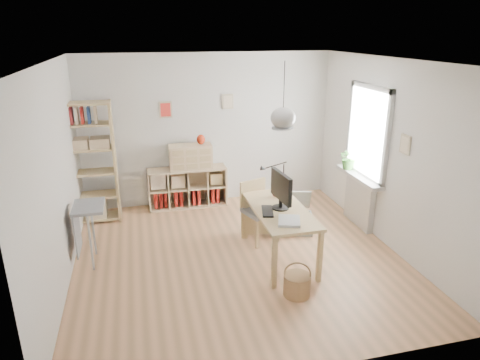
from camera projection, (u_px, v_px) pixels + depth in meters
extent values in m
plane|color=tan|center=(238.00, 257.00, 6.09)|extent=(4.50, 4.50, 0.00)
plane|color=silver|center=(209.00, 130.00, 7.70)|extent=(4.50, 0.00, 4.50)
plane|color=silver|center=(301.00, 245.00, 3.58)|extent=(4.50, 0.00, 4.50)
plane|color=silver|center=(56.00, 180.00, 5.13)|extent=(0.00, 4.50, 4.50)
plane|color=silver|center=(390.00, 155.00, 6.14)|extent=(0.00, 4.50, 4.50)
plane|color=white|center=(238.00, 61.00, 5.19)|extent=(4.50, 4.50, 0.00)
cylinder|color=black|center=(284.00, 89.00, 5.29)|extent=(0.01, 0.01, 0.68)
ellipsoid|color=beige|center=(283.00, 118.00, 5.41)|extent=(0.32, 0.32, 0.27)
cube|color=white|center=(369.00, 132.00, 6.62)|extent=(0.03, 1.00, 1.30)
cube|color=silver|center=(387.00, 141.00, 6.12)|extent=(0.06, 0.08, 1.46)
cube|color=silver|center=(351.00, 125.00, 7.11)|extent=(0.06, 0.08, 1.46)
cube|color=silver|center=(372.00, 87.00, 6.39)|extent=(0.06, 1.16, 0.08)
cube|color=silver|center=(363.00, 175.00, 6.85)|extent=(0.06, 1.16, 0.08)
cube|color=beige|center=(359.00, 201.00, 7.00)|extent=(0.10, 0.80, 0.80)
cube|color=silver|center=(359.00, 177.00, 6.84)|extent=(0.22, 1.20, 0.06)
cube|color=tan|center=(280.00, 210.00, 5.83)|extent=(0.70, 1.50, 0.04)
cube|color=tan|center=(274.00, 263.00, 5.25)|extent=(0.06, 0.06, 0.71)
cube|color=tan|center=(246.00, 217.00, 6.53)|extent=(0.06, 0.06, 0.71)
cube|color=tan|center=(320.00, 257.00, 5.38)|extent=(0.06, 0.06, 0.71)
cube|color=tan|center=(283.00, 213.00, 6.66)|extent=(0.06, 0.06, 0.71)
cube|color=beige|center=(188.00, 205.00, 7.85)|extent=(1.40, 0.38, 0.03)
cube|color=beige|center=(187.00, 169.00, 7.62)|extent=(1.40, 0.38, 0.03)
cube|color=beige|center=(149.00, 191.00, 7.58)|extent=(0.03, 0.38, 0.72)
cube|color=beige|center=(225.00, 184.00, 7.89)|extent=(0.03, 0.38, 0.72)
cube|color=beige|center=(186.00, 184.00, 7.90)|extent=(1.40, 0.02, 0.72)
cube|color=maroon|center=(156.00, 199.00, 7.68)|extent=(0.06, 0.26, 0.30)
cube|color=maroon|center=(161.00, 198.00, 7.70)|extent=(0.05, 0.26, 0.30)
cube|color=maroon|center=(165.00, 198.00, 7.71)|extent=(0.05, 0.26, 0.30)
cube|color=maroon|center=(176.00, 197.00, 7.76)|extent=(0.05, 0.26, 0.30)
cube|color=maroon|center=(181.00, 196.00, 7.78)|extent=(0.05, 0.26, 0.30)
cube|color=maroon|center=(193.00, 195.00, 7.83)|extent=(0.06, 0.26, 0.30)
cube|color=maroon|center=(198.00, 195.00, 7.85)|extent=(0.06, 0.26, 0.30)
cube|color=maroon|center=(212.00, 194.00, 7.91)|extent=(0.06, 0.26, 0.30)
cube|color=maroon|center=(217.00, 193.00, 7.93)|extent=(0.05, 0.26, 0.30)
cube|color=tan|center=(66.00, 165.00, 6.86)|extent=(0.04, 0.38, 2.00)
cube|color=tan|center=(115.00, 162.00, 7.03)|extent=(0.04, 0.38, 2.00)
cube|color=tan|center=(97.00, 217.00, 7.26)|extent=(0.76, 0.38, 0.03)
cube|color=tan|center=(95.00, 195.00, 7.12)|extent=(0.76, 0.38, 0.03)
cube|color=tan|center=(92.00, 172.00, 6.99)|extent=(0.76, 0.38, 0.03)
cube|color=tan|center=(89.00, 149.00, 6.86)|extent=(0.76, 0.38, 0.03)
cube|color=tan|center=(86.00, 124.00, 6.73)|extent=(0.76, 0.38, 0.03)
cube|color=tan|center=(83.00, 103.00, 6.62)|extent=(0.76, 0.38, 0.03)
cube|color=navy|center=(66.00, 116.00, 6.61)|extent=(0.04, 0.18, 0.26)
cube|color=maroon|center=(71.00, 116.00, 6.63)|extent=(0.04, 0.18, 0.26)
cube|color=beige|center=(77.00, 115.00, 6.65)|extent=(0.04, 0.18, 0.26)
cube|color=maroon|center=(82.00, 115.00, 6.67)|extent=(0.04, 0.18, 0.26)
cube|color=navy|center=(89.00, 115.00, 6.69)|extent=(0.04, 0.18, 0.26)
cube|color=beige|center=(96.00, 115.00, 6.71)|extent=(0.04, 0.18, 0.26)
cube|color=gray|center=(88.00, 207.00, 5.68)|extent=(0.40, 0.55, 0.04)
cylinder|color=beige|center=(91.00, 242.00, 5.62)|extent=(0.03, 0.03, 0.82)
cylinder|color=beige|center=(93.00, 228.00, 6.03)|extent=(0.03, 0.03, 0.82)
cube|color=gray|center=(77.00, 231.00, 5.75)|extent=(0.02, 0.50, 0.62)
cube|color=gray|center=(260.00, 211.00, 6.42)|extent=(0.57, 0.57, 0.06)
cube|color=tan|center=(257.00, 234.00, 6.25)|extent=(0.05, 0.05, 0.45)
cube|color=tan|center=(242.00, 225.00, 6.56)|extent=(0.05, 0.05, 0.45)
cube|color=tan|center=(278.00, 228.00, 6.45)|extent=(0.05, 0.05, 0.45)
cube|color=tan|center=(263.00, 219.00, 6.76)|extent=(0.05, 0.05, 0.45)
cube|color=tan|center=(253.00, 192.00, 6.50)|extent=(0.44, 0.18, 0.41)
cylinder|color=olive|center=(297.00, 285.00, 5.17)|extent=(0.33, 0.33, 0.27)
torus|color=olive|center=(298.00, 274.00, 5.12)|extent=(0.32, 0.14, 0.33)
cube|color=silver|center=(294.00, 231.00, 6.86)|extent=(0.64, 0.52, 0.02)
cube|color=silver|center=(278.00, 223.00, 6.83)|extent=(0.13, 0.37, 0.29)
cube|color=silver|center=(311.00, 223.00, 6.80)|extent=(0.13, 0.37, 0.29)
cube|color=silver|center=(295.00, 228.00, 6.64)|extent=(0.53, 0.18, 0.29)
cube|color=silver|center=(294.00, 218.00, 6.98)|extent=(0.53, 0.18, 0.29)
cube|color=silver|center=(294.00, 199.00, 7.05)|extent=(0.58, 0.33, 0.36)
sphere|color=#FDFC1C|center=(286.00, 221.00, 6.74)|extent=(0.12, 0.12, 0.12)
sphere|color=blue|center=(300.00, 218.00, 6.83)|extent=(0.12, 0.12, 0.12)
sphere|color=orange|center=(293.00, 220.00, 6.77)|extent=(0.12, 0.12, 0.12)
sphere|color=#2F813C|center=(305.00, 221.00, 6.71)|extent=(0.12, 0.12, 0.12)
cylinder|color=black|center=(280.00, 208.00, 5.83)|extent=(0.23, 0.23, 0.02)
cylinder|color=black|center=(281.00, 203.00, 5.81)|extent=(0.05, 0.05, 0.11)
cube|color=black|center=(281.00, 187.00, 5.73)|extent=(0.10, 0.59, 0.38)
cube|color=black|center=(267.00, 211.00, 5.72)|extent=(0.23, 0.41, 0.02)
cylinder|color=black|center=(283.00, 189.00, 6.47)|extent=(0.06, 0.06, 0.04)
cylinder|color=black|center=(283.00, 177.00, 6.40)|extent=(0.02, 0.02, 0.40)
cone|color=black|center=(264.00, 169.00, 6.18)|extent=(0.10, 0.07, 0.09)
sphere|color=#500A16|center=(276.00, 192.00, 6.22)|extent=(0.14, 0.14, 0.14)
cube|color=silver|center=(289.00, 221.00, 5.41)|extent=(0.37, 0.41, 0.03)
cube|color=beige|center=(191.00, 157.00, 7.56)|extent=(0.75, 0.36, 0.43)
ellipsoid|color=#A5240D|center=(201.00, 139.00, 7.50)|extent=(0.15, 0.15, 0.18)
imported|color=#336525|center=(349.00, 158.00, 7.07)|extent=(0.35, 0.31, 0.38)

